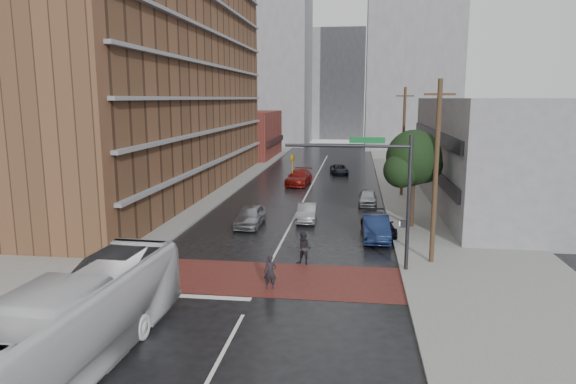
% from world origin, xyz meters
% --- Properties ---
extents(ground, '(160.00, 160.00, 0.00)m').
position_xyz_m(ground, '(0.00, 0.00, 0.00)').
color(ground, black).
rests_on(ground, ground).
extents(crosswalk, '(14.00, 5.00, 0.02)m').
position_xyz_m(crosswalk, '(0.00, 0.50, 0.01)').
color(crosswalk, maroon).
rests_on(crosswalk, ground).
extents(sidewalk_west, '(9.00, 90.00, 0.15)m').
position_xyz_m(sidewalk_west, '(-11.50, 25.00, 0.07)').
color(sidewalk_west, gray).
rests_on(sidewalk_west, ground).
extents(sidewalk_east, '(9.00, 90.00, 0.15)m').
position_xyz_m(sidewalk_east, '(11.50, 25.00, 0.07)').
color(sidewalk_east, gray).
rests_on(sidewalk_east, ground).
extents(apartment_block, '(10.00, 44.00, 28.00)m').
position_xyz_m(apartment_block, '(-14.00, 24.00, 14.00)').
color(apartment_block, brown).
rests_on(apartment_block, ground).
extents(storefront_west, '(8.00, 16.00, 7.00)m').
position_xyz_m(storefront_west, '(-12.00, 54.00, 3.50)').
color(storefront_west, maroon).
rests_on(storefront_west, ground).
extents(building_east, '(11.00, 26.00, 9.00)m').
position_xyz_m(building_east, '(16.50, 20.00, 4.50)').
color(building_east, gray).
rests_on(building_east, ground).
extents(distant_tower_west, '(18.00, 16.00, 32.00)m').
position_xyz_m(distant_tower_west, '(-14.00, 78.00, 16.00)').
color(distant_tower_west, gray).
rests_on(distant_tower_west, ground).
extents(distant_tower_east, '(16.00, 14.00, 36.00)m').
position_xyz_m(distant_tower_east, '(14.00, 72.00, 18.00)').
color(distant_tower_east, gray).
rests_on(distant_tower_east, ground).
extents(distant_tower_center, '(12.00, 10.00, 24.00)m').
position_xyz_m(distant_tower_center, '(0.00, 95.00, 12.00)').
color(distant_tower_center, gray).
rests_on(distant_tower_center, ground).
extents(street_tree, '(4.20, 4.10, 6.90)m').
position_xyz_m(street_tree, '(8.52, 12.03, 4.73)').
color(street_tree, '#332319').
rests_on(street_tree, ground).
extents(signal_mast, '(6.50, 0.30, 7.20)m').
position_xyz_m(signal_mast, '(5.85, 2.50, 4.73)').
color(signal_mast, '#2D2D33').
rests_on(signal_mast, ground).
extents(utility_pole_near, '(1.60, 0.26, 10.00)m').
position_xyz_m(utility_pole_near, '(8.80, 4.00, 5.14)').
color(utility_pole_near, '#473321').
rests_on(utility_pole_near, ground).
extents(utility_pole_far, '(1.60, 0.26, 10.00)m').
position_xyz_m(utility_pole_far, '(8.80, 24.00, 5.14)').
color(utility_pole_far, '#473321').
rests_on(utility_pole_far, ground).
extents(transit_bus, '(3.19, 11.63, 3.21)m').
position_xyz_m(transit_bus, '(-4.59, -8.82, 1.61)').
color(transit_bus, silver).
rests_on(transit_bus, ground).
extents(pedestrian_a, '(0.63, 0.42, 1.69)m').
position_xyz_m(pedestrian_a, '(0.65, -0.88, 0.85)').
color(pedestrian_a, black).
rests_on(pedestrian_a, ground).
extents(pedestrian_b, '(1.07, 0.96, 1.82)m').
position_xyz_m(pedestrian_b, '(1.85, 3.00, 0.91)').
color(pedestrian_b, black).
rests_on(pedestrian_b, ground).
extents(car_travel_a, '(1.84, 4.45, 1.51)m').
position_xyz_m(car_travel_a, '(-2.81, 11.02, 0.75)').
color(car_travel_a, '#95969C').
rests_on(car_travel_a, ground).
extents(car_travel_b, '(1.47, 3.95, 1.29)m').
position_xyz_m(car_travel_b, '(1.04, 13.05, 0.65)').
color(car_travel_b, '#A2A4AA').
rests_on(car_travel_b, ground).
extents(car_travel_c, '(2.68, 5.57, 1.56)m').
position_xyz_m(car_travel_c, '(-1.37, 29.16, 0.78)').
color(car_travel_c, maroon).
rests_on(car_travel_c, ground).
extents(suv_travel, '(2.50, 4.40, 1.16)m').
position_xyz_m(suv_travel, '(2.58, 37.45, 0.58)').
color(suv_travel, black).
rests_on(suv_travel, ground).
extents(car_parked_near, '(1.72, 4.73, 1.55)m').
position_xyz_m(car_parked_near, '(5.95, 8.61, 0.77)').
color(car_parked_near, '#132045').
rests_on(car_parked_near, ground).
extents(car_parked_mid, '(2.53, 4.81, 1.33)m').
position_xyz_m(car_parked_mid, '(6.14, 10.13, 0.66)').
color(car_parked_mid, black).
rests_on(car_parked_mid, ground).
extents(car_parked_far, '(1.63, 3.90, 1.32)m').
position_xyz_m(car_parked_far, '(5.62, 19.56, 0.66)').
color(car_parked_far, '#B5B7BD').
rests_on(car_parked_far, ground).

